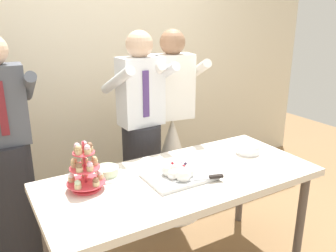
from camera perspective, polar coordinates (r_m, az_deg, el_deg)
rear_wall at (r=3.38m, az=-11.33°, el=12.10°), size 5.20×0.10×2.90m
dessert_table at (r=2.31m, az=2.24°, el=-9.82°), size 1.80×0.80×0.78m
cupcake_stand at (r=2.11m, az=-13.44°, el=-6.93°), size 0.23×0.23×0.31m
main_cake_tray at (r=2.23m, az=1.79°, el=-7.53°), size 0.43×0.34×0.12m
plate_stack at (r=2.68m, az=12.91°, el=-3.69°), size 0.18×0.18×0.07m
round_cake at (r=2.29m, az=-10.00°, el=-7.48°), size 0.24×0.24×0.06m
person_groom at (r=2.89m, az=-4.32°, el=-2.98°), size 0.48×0.51×1.66m
person_bride at (r=3.12m, az=0.67°, el=-4.50°), size 0.56×0.56×1.66m
person_guest at (r=2.72m, az=-24.65°, el=-5.99°), size 0.48×0.51×1.66m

